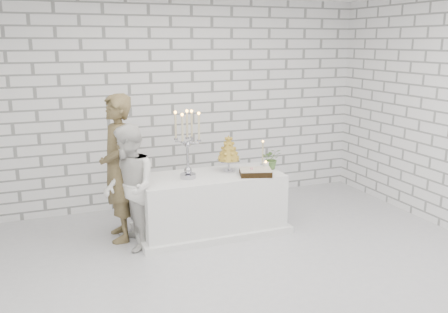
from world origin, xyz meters
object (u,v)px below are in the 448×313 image
groom (118,168)px  bride (129,188)px  croquembouche (229,153)px  cake_table (211,203)px  candelabra (187,144)px

groom → bride: 0.37m
bride → croquembouche: bearing=96.9°
cake_table → croquembouche: (0.28, 0.09, 0.61)m
bride → candelabra: size_ratio=1.74×
cake_table → croquembouche: croquembouche is taller
groom → bride: groom is taller
bride → candelabra: candelabra is taller
cake_table → groom: bearing=170.6°
cake_table → candelabra: size_ratio=2.12×
groom → bride: (0.07, -0.33, -0.16)m
croquembouche → bride: bearing=-170.1°
candelabra → croquembouche: bearing=12.2°
cake_table → croquembouche: 0.68m
cake_table → candelabra: 0.86m
bride → candelabra: bearing=95.1°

